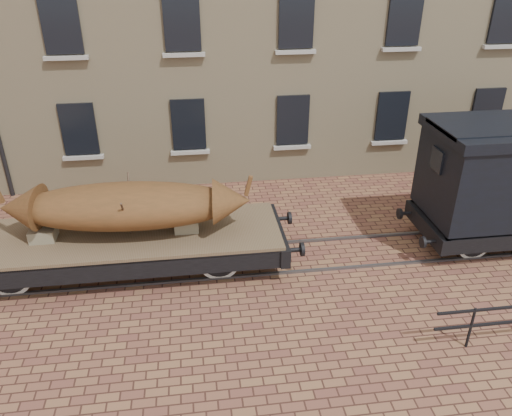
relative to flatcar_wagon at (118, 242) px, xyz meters
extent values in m
plane|color=brown|center=(4.42, 0.00, -0.86)|extent=(90.00, 90.00, 0.00)
cube|color=black|center=(-1.58, 4.96, 1.34)|extent=(1.10, 0.12, 1.70)
cube|color=#A4A299|center=(-1.58, 4.90, 0.39)|extent=(1.30, 0.18, 0.12)
cube|color=black|center=(1.92, 4.96, 1.34)|extent=(1.10, 0.12, 1.70)
cube|color=#A4A299|center=(1.92, 4.90, 0.39)|extent=(1.30, 0.18, 0.12)
cube|color=black|center=(5.42, 4.96, 1.34)|extent=(1.10, 0.12, 1.70)
cube|color=#A4A299|center=(5.42, 4.90, 0.39)|extent=(1.30, 0.18, 0.12)
cube|color=black|center=(8.92, 4.96, 1.34)|extent=(1.10, 0.12, 1.70)
cube|color=#A4A299|center=(8.92, 4.90, 0.39)|extent=(1.30, 0.18, 0.12)
cube|color=black|center=(12.42, 4.96, 1.34)|extent=(1.10, 0.12, 1.70)
cube|color=#A4A299|center=(12.42, 4.90, 0.39)|extent=(1.30, 0.18, 0.12)
cube|color=black|center=(-1.58, 4.96, 4.54)|extent=(1.10, 0.12, 1.70)
cube|color=#A4A299|center=(-1.58, 4.90, 3.59)|extent=(1.30, 0.18, 0.12)
cube|color=black|center=(1.92, 4.96, 4.54)|extent=(1.10, 0.12, 1.70)
cube|color=#A4A299|center=(1.92, 4.90, 3.59)|extent=(1.30, 0.18, 0.12)
cube|color=black|center=(5.42, 4.96, 4.54)|extent=(1.10, 0.12, 1.70)
cube|color=#A4A299|center=(5.42, 4.90, 3.59)|extent=(1.30, 0.18, 0.12)
cube|color=black|center=(8.92, 4.96, 4.54)|extent=(1.10, 0.12, 1.70)
cube|color=#A4A299|center=(8.92, 4.90, 3.59)|extent=(1.30, 0.18, 0.12)
cube|color=black|center=(12.42, 4.96, 4.54)|extent=(1.10, 0.12, 1.70)
cube|color=#A4A299|center=(12.42, 4.90, 3.59)|extent=(1.30, 0.18, 0.12)
cube|color=#59595E|center=(4.42, -0.72, -0.83)|extent=(30.00, 0.08, 0.06)
cube|color=#59595E|center=(4.42, 0.72, -0.83)|extent=(30.00, 0.08, 0.06)
cylinder|color=black|center=(7.42, -3.80, -0.36)|extent=(0.06, 0.06, 1.00)
cube|color=brown|center=(0.00, 0.00, 0.15)|extent=(8.11, 2.38, 0.13)
cube|color=black|center=(0.00, -1.10, -0.11)|extent=(8.11, 0.17, 0.49)
cube|color=black|center=(0.00, 1.10, -0.11)|extent=(8.11, 0.17, 0.49)
cube|color=black|center=(4.05, 0.00, -0.11)|extent=(0.24, 2.49, 0.49)
cylinder|color=black|center=(4.36, -0.81, -0.11)|extent=(0.38, 0.11, 0.11)
cylinder|color=black|center=(4.54, -0.81, -0.11)|extent=(0.09, 0.35, 0.35)
cylinder|color=black|center=(4.36, 0.81, -0.11)|extent=(0.38, 0.11, 0.11)
cylinder|color=black|center=(4.54, 0.81, -0.11)|extent=(0.09, 0.35, 0.35)
cylinder|color=black|center=(-2.49, 0.00, -0.34)|extent=(0.11, 2.05, 0.11)
cylinder|color=silver|center=(-2.49, -0.72, -0.34)|extent=(1.04, 0.08, 1.04)
cylinder|color=black|center=(-2.49, -0.72, -0.34)|extent=(0.85, 0.11, 0.85)
cube|color=black|center=(-2.49, -0.85, -0.08)|extent=(0.97, 0.09, 0.11)
cylinder|color=silver|center=(-2.49, 0.72, -0.34)|extent=(1.04, 0.08, 1.04)
cylinder|color=black|center=(-2.49, 0.72, -0.34)|extent=(0.85, 0.11, 0.85)
cube|color=black|center=(-2.49, 0.85, -0.08)|extent=(0.97, 0.09, 0.11)
cylinder|color=black|center=(2.49, 0.00, -0.34)|extent=(0.11, 2.05, 0.11)
cylinder|color=silver|center=(2.49, -0.72, -0.34)|extent=(1.04, 0.08, 1.04)
cylinder|color=black|center=(2.49, -0.72, -0.34)|extent=(0.85, 0.11, 0.85)
cube|color=black|center=(2.49, -0.85, -0.08)|extent=(0.97, 0.09, 0.11)
cylinder|color=silver|center=(2.49, 0.72, -0.34)|extent=(1.04, 0.08, 1.04)
cylinder|color=black|center=(2.49, 0.72, -0.34)|extent=(0.85, 0.11, 0.85)
cube|color=black|center=(2.49, 0.85, -0.08)|extent=(0.97, 0.09, 0.11)
cube|color=black|center=(0.00, 0.00, -0.27)|extent=(4.32, 0.06, 0.06)
cube|color=gray|center=(-1.73, 0.00, 0.37)|extent=(0.59, 0.54, 0.30)
cube|color=gray|center=(1.73, 0.00, 0.37)|extent=(0.59, 0.54, 0.30)
ellipsoid|color=brown|center=(0.35, 0.00, 0.99)|extent=(5.44, 2.00, 1.07)
cone|color=brown|center=(-2.18, 0.17, 1.03)|extent=(0.98, 1.07, 1.01)
cone|color=brown|center=(2.87, -0.17, 1.03)|extent=(0.98, 1.07, 1.01)
cube|color=brown|center=(3.29, -0.19, 1.43)|extent=(0.22, 0.12, 0.51)
cylinder|color=#4B3A2C|center=(0.35, -0.43, 0.86)|extent=(0.05, 0.91, 1.30)
cylinder|color=#4B3A2C|center=(0.35, 0.43, 0.86)|extent=(0.05, 0.91, 1.30)
cube|color=black|center=(11.06, 1.06, -0.18)|extent=(5.81, 0.15, 0.44)
cube|color=black|center=(8.16, 0.00, -0.18)|extent=(0.21, 2.32, 0.44)
cylinder|color=black|center=(7.72, -0.77, -0.18)|extent=(0.08, 0.31, 0.31)
cylinder|color=black|center=(7.72, 0.77, -0.18)|extent=(0.08, 0.31, 0.31)
cylinder|color=black|center=(9.22, 0.00, -0.40)|extent=(0.10, 1.84, 0.10)
cylinder|color=silver|center=(9.22, -0.72, -0.40)|extent=(0.93, 0.07, 0.93)
cylinder|color=black|center=(9.22, -0.72, -0.40)|extent=(0.76, 0.10, 0.76)
cylinder|color=silver|center=(9.22, 0.72, -0.40)|extent=(0.93, 0.07, 0.93)
cylinder|color=black|center=(9.22, 0.72, -0.40)|extent=(0.76, 0.10, 0.76)
cube|color=black|center=(8.14, 0.00, 1.75)|extent=(0.08, 0.58, 0.58)
camera|label=1|loc=(2.00, -11.01, 6.58)|focal=35.00mm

